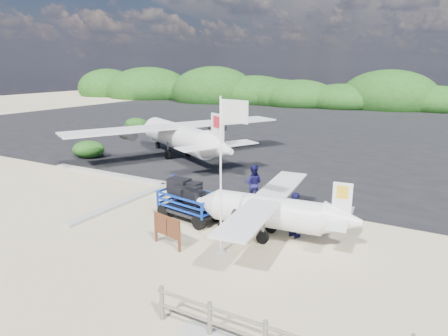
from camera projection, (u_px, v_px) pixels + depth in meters
The scene contains 11 objects.
ground at pixel (180, 232), 16.44m from camera, with size 160.00×160.00×0.00m, color beige.
asphalt_apron at pixel (347, 131), 41.76m from camera, with size 90.00×50.00×0.04m, color #B2B2B2, non-canonical shape.
lagoon at pixel (62, 190), 21.98m from camera, with size 9.00×7.00×0.40m, color #B2B2B2, non-canonical shape.
vegetation_band at pixel (383, 109), 62.85m from camera, with size 124.00×8.00×4.40m, color #B2B2B2, non-canonical shape.
baggage_cart at pixel (190, 219), 17.80m from camera, with size 2.97×1.70×1.49m, color #0B32B2, non-canonical shape.
flagpole at pixel (221, 252), 14.66m from camera, with size 1.14×0.47×5.68m, color white, non-canonical shape.
signboard at pixel (168, 246), 15.14m from camera, with size 1.53×0.14×1.26m, color brown, non-canonical shape.
crew_a at pixel (174, 189), 19.48m from camera, with size 0.58×0.38×1.58m, color #141246.
crew_b at pixel (253, 183), 19.88m from camera, with size 0.93×0.72×1.91m, color #141246.
crew_c at pixel (295, 215), 15.75m from camera, with size 1.10×0.46×1.87m, color #141246.
aircraft_small at pixel (267, 120), 49.96m from camera, with size 6.92×6.92×2.49m, color #B2B2B2, non-canonical shape.
Camera 1 is at (9.07, -12.40, 6.67)m, focal length 32.00 mm.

